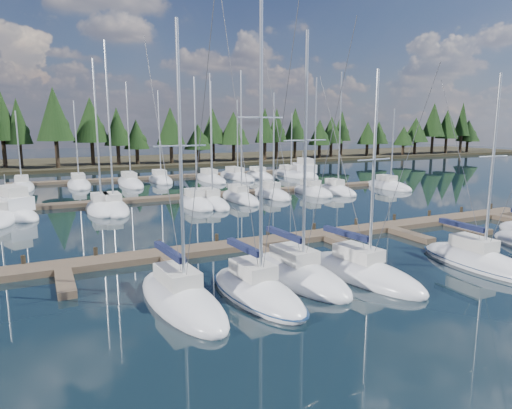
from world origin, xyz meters
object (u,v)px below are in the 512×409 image
main_dock (326,237)px  front_sailboat_1 (257,291)px  front_sailboat_4 (477,261)px  front_sailboat_0 (181,299)px  front_sailboat_3 (363,273)px  motor_yacht_right (304,173)px  front_sailboat_2 (298,274)px  motor_yacht_left (12,210)px

main_dock → front_sailboat_1: 12.47m
main_dock → front_sailboat_4: bearing=-63.8°
front_sailboat_0 → front_sailboat_1: front_sailboat_1 is taller
front_sailboat_1 → front_sailboat_3: bearing=0.1°
front_sailboat_1 → motor_yacht_right: 52.46m
front_sailboat_1 → front_sailboat_3: front_sailboat_1 is taller
front_sailboat_0 → front_sailboat_2: front_sailboat_2 is taller
motor_yacht_left → motor_yacht_right: bearing=20.5°
front_sailboat_3 → motor_yacht_left: 33.41m
front_sailboat_3 → front_sailboat_4: size_ratio=1.00×
motor_yacht_left → front_sailboat_0: bearing=-73.4°
main_dock → front_sailboat_1: front_sailboat_1 is taller
front_sailboat_0 → motor_yacht_right: front_sailboat_0 is taller
main_dock → front_sailboat_4: 10.32m
front_sailboat_0 → front_sailboat_3: front_sailboat_0 is taller
main_dock → front_sailboat_2: 9.21m
main_dock → front_sailboat_3: 8.53m
motor_yacht_right → front_sailboat_1: bearing=-124.2°
front_sailboat_0 → motor_yacht_left: front_sailboat_0 is taller
front_sailboat_3 → front_sailboat_0: bearing=176.3°
main_dock → motor_yacht_right: 40.61m
main_dock → front_sailboat_4: front_sailboat_4 is taller
front_sailboat_4 → front_sailboat_1: bearing=174.8°
front_sailboat_2 → front_sailboat_3: 3.63m
front_sailboat_1 → motor_yacht_left: bearing=112.8°
front_sailboat_4 → motor_yacht_left: front_sailboat_4 is taller
front_sailboat_1 → front_sailboat_2: (3.19, 1.35, -0.02)m
main_dock → front_sailboat_2: (-6.38, -6.64, 0.08)m
front_sailboat_0 → front_sailboat_1: 3.70m
motor_yacht_left → main_dock: bearing=-43.1°
front_sailboat_0 → motor_yacht_right: size_ratio=1.34×
motor_yacht_left → front_sailboat_3: bearing=-56.8°
main_dock → front_sailboat_0: (-13.20, -7.31, 0.09)m
main_dock → front_sailboat_4: (4.55, -9.27, 0.08)m
main_dock → front_sailboat_3: front_sailboat_3 is taller
front_sailboat_2 → motor_yacht_right: size_ratio=1.36×
main_dock → front_sailboat_2: bearing=-133.9°
front_sailboat_0 → main_dock: bearing=29.0°
front_sailboat_3 → front_sailboat_1: bearing=-179.9°
front_sailboat_1 → front_sailboat_4: bearing=-5.2°
front_sailboat_0 → front_sailboat_4: size_ratio=1.13×
front_sailboat_0 → front_sailboat_2: size_ratio=0.99×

